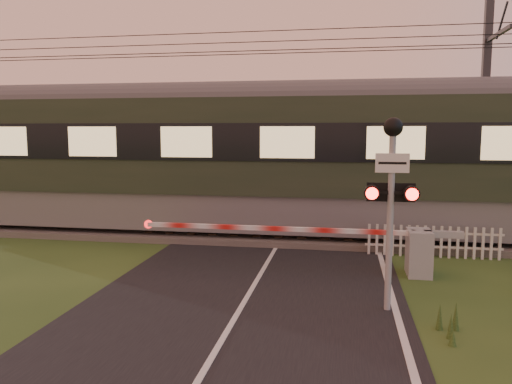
% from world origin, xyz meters
% --- Properties ---
extents(ground, '(160.00, 160.00, 0.00)m').
position_xyz_m(ground, '(0.00, 0.00, 0.00)').
color(ground, '#264119').
rests_on(ground, ground).
extents(road, '(6.00, 140.00, 0.03)m').
position_xyz_m(road, '(0.02, -0.23, 0.01)').
color(road, black).
rests_on(road, ground).
extents(track_bed, '(140.00, 3.40, 0.39)m').
position_xyz_m(track_bed, '(0.00, 6.50, 0.07)').
color(track_bed, '#47423D').
rests_on(track_bed, ground).
extents(overhead_wires, '(120.00, 0.62, 0.62)m').
position_xyz_m(overhead_wires, '(0.00, 6.50, 5.72)').
color(overhead_wires, black).
rests_on(overhead_wires, ground).
extents(boom_gate, '(7.37, 0.79, 1.04)m').
position_xyz_m(boom_gate, '(3.05, 2.92, 0.58)').
color(boom_gate, gray).
rests_on(boom_gate, ground).
extents(crossing_signal, '(0.87, 0.36, 3.43)m').
position_xyz_m(crossing_signal, '(2.60, 0.52, 2.36)').
color(crossing_signal, gray).
rests_on(crossing_signal, ground).
extents(picket_fence, '(3.37, 0.07, 0.81)m').
position_xyz_m(picket_fence, '(4.05, 4.60, 0.41)').
color(picket_fence, silver).
rests_on(picket_fence, ground).
extents(catenary_mast, '(0.24, 2.47, 7.51)m').
position_xyz_m(catenary_mast, '(6.16, 8.73, 3.90)').
color(catenary_mast, '#2D2D30').
rests_on(catenary_mast, ground).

